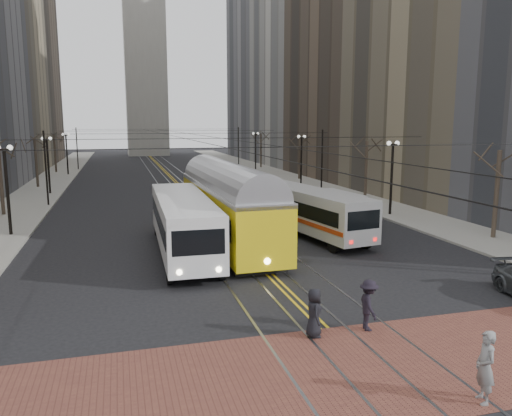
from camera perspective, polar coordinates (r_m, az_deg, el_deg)
ground at (r=19.25m, az=6.63°, el=-12.40°), size 260.00×260.00×0.00m
sidewalk_left at (r=62.46m, az=-22.88°, el=2.32°), size 5.00×140.00×0.15m
sidewalk_right at (r=65.65m, az=4.07°, el=3.38°), size 5.00×140.00×0.15m
crosswalk_band at (r=15.95m, az=12.27°, el=-17.42°), size 25.00×6.00×0.01m
streetcar_rails at (r=62.30m, az=-9.07°, el=2.88°), size 4.80×130.00×0.02m
centre_lines at (r=62.30m, az=-9.07°, el=2.88°), size 0.42×130.00×0.01m
building_left_far at (r=104.98m, az=-26.62°, el=15.65°), size 16.00×20.00×40.00m
building_right_mid at (r=71.04m, az=12.35°, el=17.35°), size 16.00×20.00×34.00m
building_right_midfar at (r=91.31m, az=7.51°, el=21.44°), size 20.00×20.00×52.00m
building_right_far at (r=108.24m, az=2.13°, el=16.42°), size 16.00×20.00×40.00m
lamp_posts at (r=45.98m, az=-6.87°, el=4.07°), size 27.60×57.20×5.60m
street_trees at (r=52.39m, az=-7.94°, el=4.72°), size 31.68×53.28×5.60m
trolley_wires at (r=51.90m, az=-7.90°, el=5.76°), size 25.96×120.00×6.60m
transit_bus at (r=27.99m, az=-8.34°, el=-1.99°), size 2.95×12.94×3.22m
streetcar at (r=30.55m, az=-3.28°, el=-0.42°), size 3.27×16.00×3.76m
rear_bus at (r=32.57m, az=6.08°, el=-0.51°), size 4.39×11.75×3.00m
cargo_van at (r=37.23m, az=9.35°, el=0.08°), size 2.48×5.18×2.21m
sedan_grey at (r=52.81m, az=-0.75°, el=2.60°), size 1.82×4.35×1.47m
sedan_silver at (r=49.62m, az=2.31°, el=2.14°), size 1.86×4.56×1.47m
pedestrian_a at (r=17.43m, az=6.66°, el=-11.79°), size 0.69×0.91×1.69m
pedestrian_b at (r=14.78m, az=24.73°, el=-16.18°), size 0.64×0.81×1.95m
pedestrian_d at (r=18.24m, az=12.75°, el=-10.76°), size 0.85×1.27×1.82m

